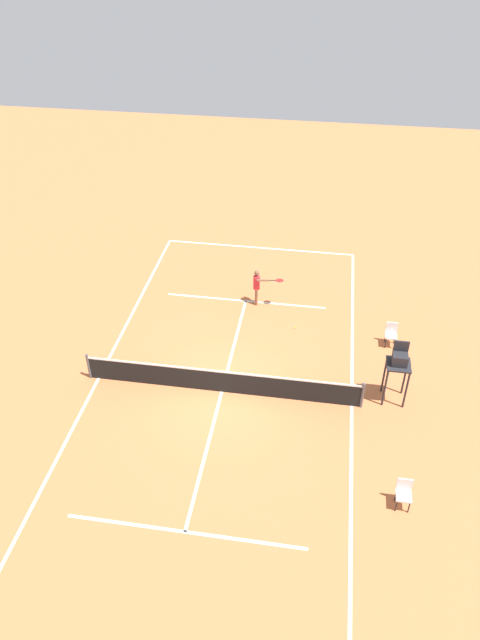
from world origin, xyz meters
TOP-DOWN VIEW (x-y plane):
  - ground_plane at (0.00, 0.00)m, footprint 60.00×60.00m
  - court_lines at (0.00, 0.00)m, footprint 9.21×20.87m
  - tennis_net at (0.00, 0.00)m, footprint 9.81×0.10m
  - player_serving at (-0.52, -5.61)m, footprint 1.28×0.46m
  - tennis_ball at (-2.26, -4.11)m, footprint 0.07×0.07m
  - umpire_chair at (-5.92, -0.58)m, footprint 0.80×0.80m
  - courtside_chair_near at (-5.98, 3.84)m, footprint 0.44×0.46m
  - courtside_chair_mid at (-5.98, -3.65)m, footprint 0.44×0.46m

SIDE VIEW (x-z plane):
  - ground_plane at x=0.00m, z-range 0.00..0.00m
  - court_lines at x=0.00m, z-range 0.00..0.01m
  - tennis_ball at x=-2.26m, z-range 0.00..0.07m
  - tennis_net at x=0.00m, z-range -0.04..1.03m
  - courtside_chair_near at x=-5.98m, z-range 0.06..1.01m
  - courtside_chair_mid at x=-5.98m, z-range 0.06..1.01m
  - player_serving at x=-0.52m, z-range 0.15..1.79m
  - umpire_chair at x=-5.92m, z-range 0.40..2.81m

